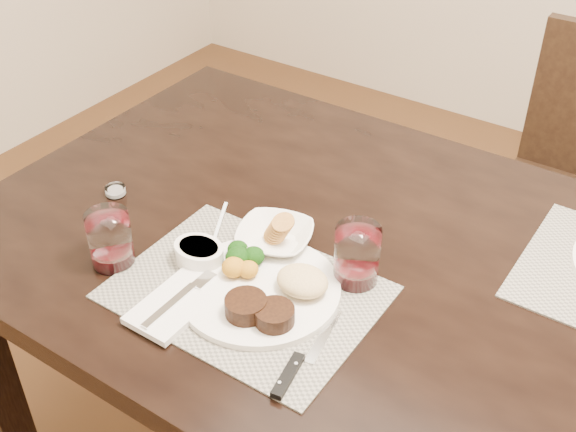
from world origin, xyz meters
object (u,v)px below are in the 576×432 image
Objects in this scene: dinner_plate at (265,289)px; cracker_bowl at (275,236)px; steak_knife at (297,366)px; wine_glass_near at (357,257)px.

cracker_bowl reaches higher than dinner_plate.
steak_knife is at bearing -62.58° from dinner_plate.
dinner_plate reaches higher than steak_knife.
cracker_bowl is at bearing 93.05° from dinner_plate.
dinner_plate is at bearing -130.45° from wine_glass_near.
steak_knife is 1.94× the size of wine_glass_near.
steak_knife is 0.32m from cracker_bowl.
dinner_plate is 1.32× the size of steak_knife.
steak_knife is at bearing -48.82° from cracker_bowl.
cracker_bowl is at bearing 121.25° from steak_knife.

